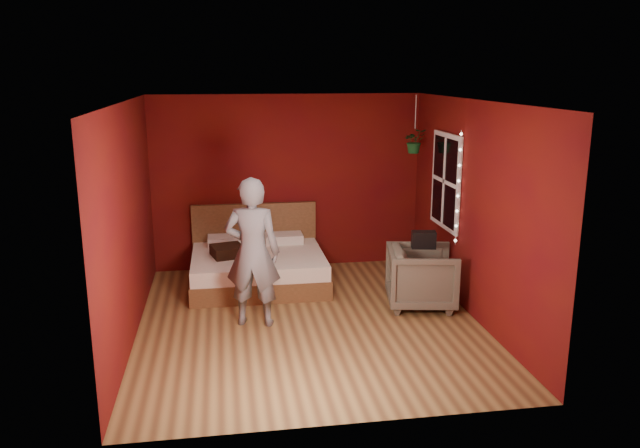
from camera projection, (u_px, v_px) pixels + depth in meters
The scene contains 10 objects.
floor at pixel (309, 322), 7.47m from camera, with size 4.50×4.50×0.00m, color olive.
room_walls at pixel (308, 184), 7.07m from camera, with size 4.04×4.54×2.62m.
window at pixel (445, 181), 8.27m from camera, with size 0.05×0.97×1.27m.
fairy_lights at pixel (458, 188), 7.76m from camera, with size 0.04×0.04×1.45m.
bed at pixel (258, 265), 8.77m from camera, with size 1.84×1.56×1.01m.
person at pixel (253, 252), 7.21m from camera, with size 0.64×0.42×1.77m, color slate.
armchair at pixel (422, 277), 7.89m from camera, with size 0.82×0.85×0.77m, color #65604F.
handbag at pixel (424, 240), 7.77m from camera, with size 0.30×0.15×0.21m, color black.
throw_pillow at pixel (228, 251), 8.51m from camera, with size 0.41×0.41×0.15m, color black.
hanging_plant at pixel (415, 141), 8.77m from camera, with size 0.32×0.28×0.81m.
Camera 1 is at (-0.96, -6.90, 2.94)m, focal length 35.00 mm.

